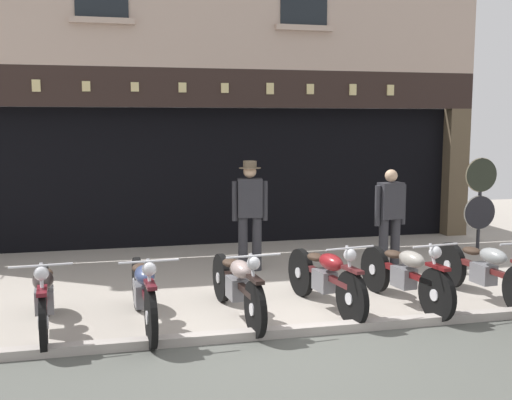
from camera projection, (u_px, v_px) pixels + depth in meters
The scene contains 12 objects.
ground at pixel (302, 380), 5.66m from camera, with size 22.93×22.00×0.18m.
shop_facade at pixel (191, 150), 13.14m from camera, with size 11.23×4.42×6.41m.
motorcycle_far_left at pixel (44, 296), 6.78m from camera, with size 0.62×1.93×0.91m.
motorcycle_left at pixel (144, 291), 6.95m from camera, with size 0.62×2.06×0.92m.
motorcycle_center_left at pixel (237, 284), 7.28m from camera, with size 0.62×2.06×0.91m.
motorcycle_center at pixel (325, 277), 7.60m from camera, with size 0.62×1.95×0.92m.
motorcycle_center_right at pixel (405, 273), 7.76m from camera, with size 0.62×1.98×0.91m.
motorcycle_right at pixel (485, 270), 7.94m from camera, with size 0.62×2.07×0.92m.
salesman_left at pixel (250, 210), 9.55m from camera, with size 0.56×0.34×1.74m.
shopkeeper_center at pixel (390, 214), 9.71m from camera, with size 0.56×0.27×1.59m.
tyre_sign_pole at pixel (480, 195), 10.76m from camera, with size 0.61×0.06×1.72m.
advert_board_near at pixel (37, 154), 10.91m from camera, with size 0.65×0.03×0.97m.
Camera 1 is at (-1.65, -6.14, 2.34)m, focal length 42.83 mm.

